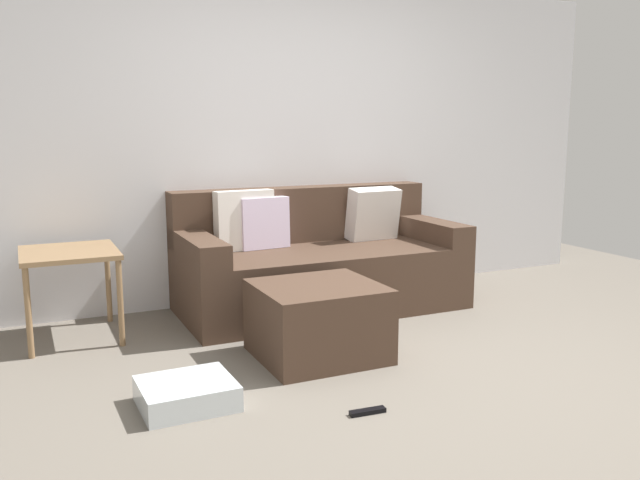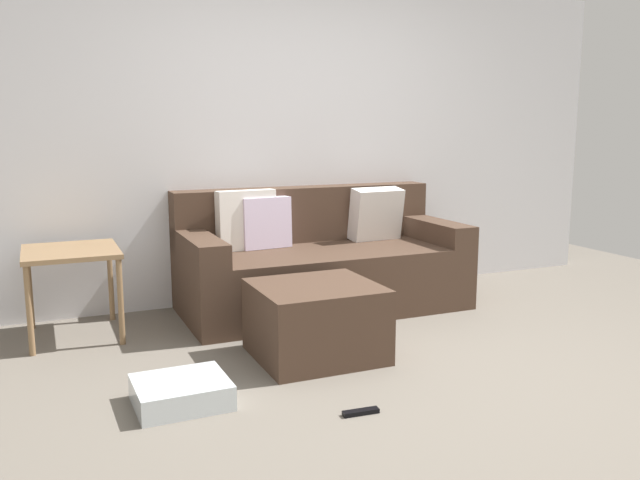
# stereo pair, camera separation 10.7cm
# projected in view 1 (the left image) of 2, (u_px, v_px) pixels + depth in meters

# --- Properties ---
(ground_plane) EXTENTS (7.51, 7.51, 0.00)m
(ground_plane) POSITION_uv_depth(u_px,v_px,m) (432.00, 381.00, 3.51)
(ground_plane) COLOR #6B6359
(wall_back) EXTENTS (5.78, 0.10, 2.47)m
(wall_back) POSITION_uv_depth(u_px,v_px,m) (286.00, 140.00, 5.13)
(wall_back) COLOR silver
(wall_back) RESTS_ON ground_plane
(couch_sectional) EXTENTS (2.06, 0.95, 0.89)m
(couch_sectional) POSITION_uv_depth(u_px,v_px,m) (317.00, 263.00, 4.90)
(couch_sectional) COLOR #473326
(couch_sectional) RESTS_ON ground_plane
(ottoman) EXTENTS (0.70, 0.66, 0.44)m
(ottoman) POSITION_uv_depth(u_px,v_px,m) (318.00, 321.00, 3.85)
(ottoman) COLOR #473326
(ottoman) RESTS_ON ground_plane
(storage_bin) EXTENTS (0.45, 0.40, 0.12)m
(storage_bin) POSITION_uv_depth(u_px,v_px,m) (187.00, 393.00, 3.19)
(storage_bin) COLOR silver
(storage_bin) RESTS_ON ground_plane
(side_table) EXTENTS (0.58, 0.63, 0.57)m
(side_table) POSITION_uv_depth(u_px,v_px,m) (69.00, 262.00, 4.13)
(side_table) COLOR olive
(side_table) RESTS_ON ground_plane
(remote_near_ottoman) EXTENTS (0.18, 0.06, 0.02)m
(remote_near_ottoman) POSITION_uv_depth(u_px,v_px,m) (368.00, 412.00, 3.11)
(remote_near_ottoman) COLOR black
(remote_near_ottoman) RESTS_ON ground_plane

